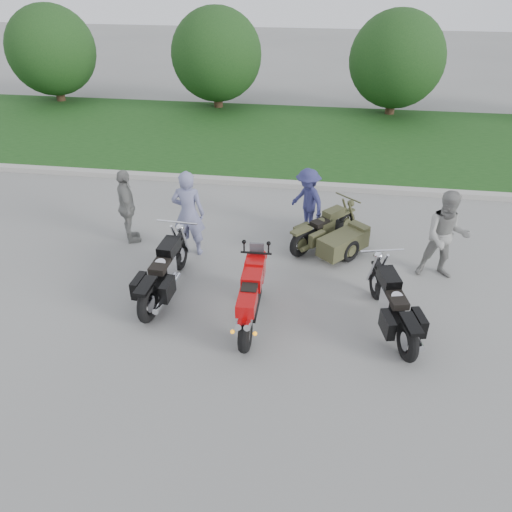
# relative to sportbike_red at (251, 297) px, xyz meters

# --- Properties ---
(ground) EXTENTS (80.00, 80.00, 0.00)m
(ground) POSITION_rel_sportbike_red_xyz_m (-0.51, 0.16, -0.59)
(ground) COLOR gray
(ground) RESTS_ON ground
(curb) EXTENTS (60.00, 0.30, 0.15)m
(curb) POSITION_rel_sportbike_red_xyz_m (-0.51, 6.16, -0.51)
(curb) COLOR #AAA7A0
(curb) RESTS_ON ground
(grass_strip) EXTENTS (60.00, 8.00, 0.14)m
(grass_strip) POSITION_rel_sportbike_red_xyz_m (-0.51, 10.31, -0.52)
(grass_strip) COLOR #26561D
(grass_strip) RESTS_ON ground
(tree_far_left) EXTENTS (3.60, 3.60, 4.00)m
(tree_far_left) POSITION_rel_sportbike_red_xyz_m (-10.51, 13.66, 1.61)
(tree_far_left) COLOR #3F2B1C
(tree_far_left) RESTS_ON ground
(tree_mid_left) EXTENTS (3.60, 3.60, 4.00)m
(tree_mid_left) POSITION_rel_sportbike_red_xyz_m (-3.51, 13.66, 1.61)
(tree_mid_left) COLOR #3F2B1C
(tree_mid_left) RESTS_ON ground
(tree_mid_right) EXTENTS (3.60, 3.60, 4.00)m
(tree_mid_right) POSITION_rel_sportbike_red_xyz_m (3.49, 13.66, 1.61)
(tree_mid_right) COLOR #3F2B1C
(tree_mid_right) RESTS_ON ground
(sportbike_red) EXTENTS (0.36, 2.10, 1.00)m
(sportbike_red) POSITION_rel_sportbike_red_xyz_m (0.00, 0.00, 0.00)
(sportbike_red) COLOR black
(sportbike_red) RESTS_ON ground
(cruiser_left) EXTENTS (0.44, 2.45, 0.94)m
(cruiser_left) POSITION_rel_sportbike_red_xyz_m (-1.79, 0.61, -0.10)
(cruiser_left) COLOR black
(cruiser_left) RESTS_ON ground
(cruiser_right) EXTENTS (0.78, 2.32, 0.91)m
(cruiser_right) POSITION_rel_sportbike_red_xyz_m (2.48, 0.21, -0.12)
(cruiser_right) COLOR black
(cruiser_right) RESTS_ON ground
(cruiser_sidecar) EXTENTS (1.75, 1.92, 0.81)m
(cruiser_sidecar) POSITION_rel_sportbike_red_xyz_m (1.42, 2.71, -0.21)
(cruiser_sidecar) COLOR black
(cruiser_sidecar) RESTS_ON ground
(person_stripe) EXTENTS (0.72, 0.48, 1.92)m
(person_stripe) POSITION_rel_sportbike_red_xyz_m (-1.69, 2.25, 0.38)
(person_stripe) COLOR slate
(person_stripe) RESTS_ON ground
(person_grey) EXTENTS (0.93, 0.73, 1.87)m
(person_grey) POSITION_rel_sportbike_red_xyz_m (3.57, 2.08, 0.35)
(person_grey) COLOR gray
(person_grey) RESTS_ON ground
(person_denim) EXTENTS (1.11, 1.14, 1.57)m
(person_denim) POSITION_rel_sportbike_red_xyz_m (0.76, 3.62, 0.20)
(person_denim) COLOR navy
(person_denim) RESTS_ON ground
(person_back) EXTENTS (0.83, 1.09, 1.72)m
(person_back) POSITION_rel_sportbike_red_xyz_m (-3.20, 2.57, 0.27)
(person_back) COLOR gray
(person_back) RESTS_ON ground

